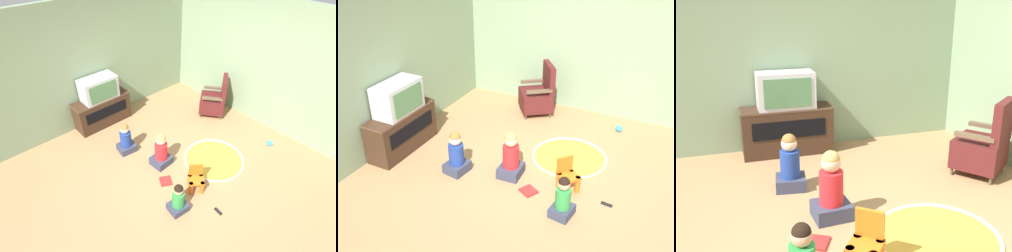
{
  "view_description": "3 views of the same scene",
  "coord_description": "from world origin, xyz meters",
  "views": [
    {
      "loc": [
        -2.57,
        -2.37,
        3.67
      ],
      "look_at": [
        0.04,
        0.5,
        0.66
      ],
      "focal_mm": 28.0,
      "sensor_mm": 36.0,
      "label": 1
    },
    {
      "loc": [
        -4.5,
        -1.71,
        3.41
      ],
      "look_at": [
        -0.33,
        0.4,
        0.84
      ],
      "focal_mm": 42.0,
      "sensor_mm": 36.0,
      "label": 2
    },
    {
      "loc": [
        -1.18,
        -2.98,
        2.06
      ],
      "look_at": [
        -0.01,
        0.75,
        0.81
      ],
      "focal_mm": 42.0,
      "sensor_mm": 36.0,
      "label": 3
    }
  ],
  "objects": [
    {
      "name": "ground_plane",
      "position": [
        0.0,
        0.0,
        0.0
      ],
      "size": [
        30.0,
        30.0,
        0.0
      ],
      "primitive_type": "plane",
      "color": "#9E754C"
    },
    {
      "name": "wall_right",
      "position": [
        2.36,
        -0.21,
        1.32
      ],
      "size": [
        0.12,
        5.58,
        2.65
      ],
      "color": "gray",
      "rests_on": "ground_plane"
    },
    {
      "name": "tv_cabinet",
      "position": [
        -0.38,
        2.23,
        0.34
      ],
      "size": [
        1.26,
        0.43,
        0.66
      ],
      "color": "#382316",
      "rests_on": "ground_plane"
    },
    {
      "name": "child_watching_right",
      "position": [
        -0.75,
        -0.61,
        0.25
      ],
      "size": [
        0.33,
        0.3,
        0.58
      ],
      "rotation": [
        0.0,
        0.0,
        -0.13
      ],
      "color": "#33384C",
      "rests_on": "ground_plane"
    },
    {
      "name": "wall_back",
      "position": [
        -0.29,
        2.52,
        1.32
      ],
      "size": [
        5.42,
        0.12,
        2.65
      ],
      "color": "gray",
      "rests_on": "ground_plane"
    },
    {
      "name": "child_watching_center",
      "position": [
        -0.27,
        0.35,
        0.31
      ],
      "size": [
        0.38,
        0.34,
        0.71
      ],
      "rotation": [
        0.0,
        0.0,
        0.06
      ],
      "color": "#33384C",
      "rests_on": "ground_plane"
    },
    {
      "name": "remote_control",
      "position": [
        -0.3,
        -1.07,
        0.01
      ],
      "size": [
        0.06,
        0.15,
        0.02
      ],
      "rotation": [
        0.0,
        0.0,
        1.47
      ],
      "color": "black",
      "rests_on": "ground_plane"
    },
    {
      "name": "yellow_kid_chair",
      "position": [
        -0.21,
        -0.49,
        0.2
      ],
      "size": [
        0.36,
        0.36,
        0.49
      ],
      "rotation": [
        0.0,
        0.0,
        -0.68
      ],
      "color": "orange",
      "rests_on": "ground_plane"
    },
    {
      "name": "television",
      "position": [
        -0.38,
        2.22,
        0.91
      ],
      "size": [
        0.76,
        0.41,
        0.49
      ],
      "color": "#B7B7BC",
      "rests_on": "tv_cabinet"
    },
    {
      "name": "book",
      "position": [
        -0.51,
        -0.04,
        0.01
      ],
      "size": [
        0.28,
        0.28,
        0.02
      ],
      "rotation": [
        0.0,
        0.0,
        1.07
      ],
      "color": "#B22323",
      "rests_on": "ground_plane"
    },
    {
      "name": "toy_ball",
      "position": [
        1.75,
        -0.78,
        0.06
      ],
      "size": [
        0.12,
        0.12,
        0.12
      ],
      "color": "#3399E5",
      "rests_on": "ground_plane"
    },
    {
      "name": "play_mat",
      "position": [
        0.56,
        -0.27,
        0.01
      ],
      "size": [
        1.18,
        1.18,
        0.04
      ],
      "color": "gold",
      "rests_on": "ground_plane"
    },
    {
      "name": "child_watching_left",
      "position": [
        -0.54,
        1.11,
        0.29
      ],
      "size": [
        0.38,
        0.34,
        0.66
      ],
      "rotation": [
        0.0,
        0.0,
        -0.14
      ],
      "color": "#33384C",
      "rests_on": "ground_plane"
    },
    {
      "name": "black_armchair",
      "position": [
        1.79,
        0.79,
        0.37
      ],
      "size": [
        0.79,
        0.78,
        0.97
      ],
      "rotation": [
        0.0,
        0.0,
        3.77
      ],
      "color": "brown",
      "rests_on": "ground_plane"
    }
  ]
}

